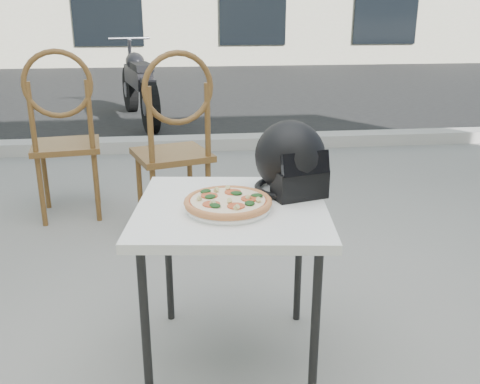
{
  "coord_description": "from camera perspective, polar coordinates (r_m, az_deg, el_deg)",
  "views": [
    {
      "loc": [
        -0.19,
        -2.32,
        1.37
      ],
      "look_at": [
        0.03,
        -0.46,
        0.72
      ],
      "focal_mm": 40.0,
      "sensor_mm": 36.0,
      "label": 1
    }
  ],
  "objects": [
    {
      "name": "plate",
      "position": [
        1.94,
        -1.29,
        -1.66
      ],
      "size": [
        0.36,
        0.36,
        0.02
      ],
      "rotation": [
        0.0,
        0.0,
        0.16
      ],
      "color": "white",
      "rests_on": "cafe_table_main"
    },
    {
      "name": "cafe_table_main",
      "position": [
        2.01,
        -0.9,
        -3.04
      ],
      "size": [
        0.79,
        0.79,
        0.67
      ],
      "rotation": [
        0.0,
        0.0,
        -0.13
      ],
      "color": "white",
      "rests_on": "ground"
    },
    {
      "name": "motorcycle",
      "position": [
        6.89,
        -10.78,
        11.05
      ],
      "size": [
        0.66,
        1.99,
        1.0
      ],
      "rotation": [
        0.0,
        0.0,
        0.23
      ],
      "color": "black",
      "rests_on": "street_asphalt"
    },
    {
      "name": "street_asphalt",
      "position": [
        9.42,
        -5.66,
        10.68
      ],
      "size": [
        30.0,
        8.0,
        0.0
      ],
      "primitive_type": "cube",
      "color": "black",
      "rests_on": "ground"
    },
    {
      "name": "cafe_chair_main",
      "position": [
        3.28,
        -6.98,
        6.06
      ],
      "size": [
        0.55,
        0.55,
        1.14
      ],
      "rotation": [
        0.0,
        0.0,
        3.45
      ],
      "color": "brown",
      "rests_on": "ground"
    },
    {
      "name": "pizza",
      "position": [
        1.94,
        -1.29,
        -1.02
      ],
      "size": [
        0.39,
        0.39,
        0.04
      ],
      "rotation": [
        0.0,
        0.0,
        -0.25
      ],
      "color": "#CF834C",
      "rests_on": "plate"
    },
    {
      "name": "helmet",
      "position": [
        2.11,
        5.46,
        3.3
      ],
      "size": [
        0.34,
        0.35,
        0.29
      ],
      "rotation": [
        0.0,
        0.0,
        0.27
      ],
      "color": "black",
      "rests_on": "cafe_table_main"
    },
    {
      "name": "curb",
      "position": [
        5.48,
        -4.64,
        5.23
      ],
      "size": [
        30.0,
        0.25,
        0.12
      ],
      "primitive_type": "cube",
      "color": "#ADA9A2",
      "rests_on": "ground"
    },
    {
      "name": "ground",
      "position": [
        2.7,
        -1.9,
        -11.38
      ],
      "size": [
        80.0,
        80.0,
        0.0
      ],
      "primitive_type": "plane",
      "color": "gray",
      "rests_on": "ground"
    },
    {
      "name": "cafe_chair_side",
      "position": [
        3.67,
        -18.32,
        6.56
      ],
      "size": [
        0.49,
        0.49,
        1.14
      ],
      "rotation": [
        0.0,
        0.0,
        3.29
      ],
      "color": "brown",
      "rests_on": "ground"
    }
  ]
}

